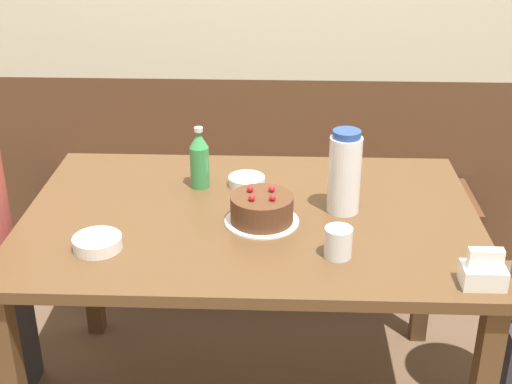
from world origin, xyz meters
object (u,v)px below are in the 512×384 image
(soju_bottle, at_px, (199,159))
(bowl_soup_white, at_px, (97,243))
(birthday_cake, at_px, (262,209))
(glass_water_tall, at_px, (338,242))
(water_pitcher, at_px, (345,172))
(bench_seat, at_px, (260,237))
(bowl_rice_small, at_px, (247,181))
(napkin_holder, at_px, (483,272))

(soju_bottle, bearing_deg, bowl_soup_white, -119.77)
(birthday_cake, distance_m, glass_water_tall, 0.29)
(water_pitcher, bearing_deg, birthday_cake, -160.77)
(water_pitcher, bearing_deg, bench_seat, 109.56)
(soju_bottle, height_order, bowl_rice_small, soju_bottle)
(napkin_holder, height_order, bowl_rice_small, napkin_holder)
(napkin_holder, bearing_deg, water_pitcher, 128.64)
(bench_seat, xyz_separation_m, glass_water_tall, (0.25, -1.08, 0.58))
(bowl_soup_white, height_order, bowl_rice_small, bowl_soup_white)
(birthday_cake, bearing_deg, water_pitcher, 19.23)
(soju_bottle, relative_size, bowl_soup_white, 1.52)
(bench_seat, xyz_separation_m, water_pitcher, (0.28, -0.80, 0.67))
(soju_bottle, distance_m, bowl_rice_small, 0.18)
(soju_bottle, xyz_separation_m, bowl_soup_white, (-0.24, -0.42, -0.08))
(bench_seat, xyz_separation_m, soju_bottle, (-0.18, -0.64, 0.64))
(birthday_cake, relative_size, bowl_soup_white, 1.63)
(bench_seat, height_order, birthday_cake, birthday_cake)
(birthday_cake, relative_size, bowl_rice_small, 1.84)
(water_pitcher, distance_m, bowl_soup_white, 0.76)
(bench_seat, bearing_deg, glass_water_tall, -76.91)
(bench_seat, relative_size, napkin_holder, 16.72)
(water_pitcher, bearing_deg, napkin_holder, -51.36)
(napkin_holder, distance_m, glass_water_tall, 0.38)
(napkin_holder, bearing_deg, soju_bottle, 144.13)
(birthday_cake, bearing_deg, napkin_holder, -29.32)
(bowl_rice_small, bearing_deg, water_pitcher, -29.91)
(birthday_cake, distance_m, bowl_rice_small, 0.27)
(bowl_soup_white, distance_m, bowl_rice_small, 0.59)
(water_pitcher, distance_m, glass_water_tall, 0.29)
(bowl_soup_white, bearing_deg, water_pitcher, 20.54)
(napkin_holder, relative_size, bowl_rice_small, 0.90)
(water_pitcher, height_order, soju_bottle, water_pitcher)
(bench_seat, distance_m, bowl_rice_small, 0.83)
(birthday_cake, xyz_separation_m, water_pitcher, (0.25, 0.09, 0.09))
(bench_seat, distance_m, water_pitcher, 1.08)
(bench_seat, distance_m, bowl_soup_white, 1.27)
(birthday_cake, bearing_deg, glass_water_tall, -41.79)
(napkin_holder, xyz_separation_m, bowl_rice_small, (-0.63, 0.59, -0.02))
(bench_seat, bearing_deg, napkin_holder, -63.17)
(water_pitcher, relative_size, bowl_rice_small, 2.17)
(bench_seat, bearing_deg, bowl_rice_small, -92.10)
(water_pitcher, height_order, napkin_holder, water_pitcher)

